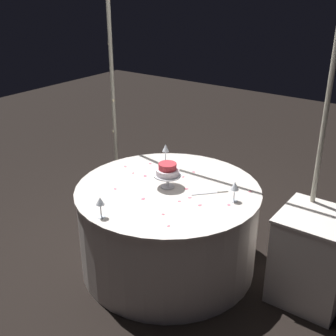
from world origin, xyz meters
The scene contains 26 objects.
ground_plane centered at (0.00, 0.00, 0.00)m, with size 12.00×12.00×0.00m, color black.
decorative_arch centered at (0.00, 0.48, 1.53)m, with size 2.03×0.06×2.36m.
main_table centered at (0.00, 0.00, 0.36)m, with size 1.47×1.47×0.72m.
side_table centered at (1.10, 0.29, 0.36)m, with size 0.52×0.52×0.71m.
tiered_cake centered at (-0.01, 0.01, 0.86)m, with size 0.22×0.22×0.20m.
wine_glass_0 centered at (0.52, 0.11, 0.84)m, with size 0.06×0.06×0.16m.
wine_glass_1 centered at (-0.31, 0.40, 0.85)m, with size 0.06×0.06×0.18m.
wine_glass_2 centered at (-0.11, -0.64, 0.84)m, with size 0.06×0.06×0.16m.
cake_knife centered at (0.33, 0.13, 0.73)m, with size 0.21×0.23×0.01m.
rose_petal_0 centered at (0.34, -0.46, 0.73)m, with size 0.03×0.02×0.00m, color #EA6B84.
rose_petal_1 centered at (0.00, 0.37, 0.73)m, with size 0.03×0.02×0.00m, color #EA6B84.
rose_petal_2 centered at (-0.55, 0.12, 0.73)m, with size 0.03×0.02×0.00m, color #EA6B84.
rose_petal_3 centered at (0.52, 0.03, 0.73)m, with size 0.03×0.02×0.00m, color #EA6B84.
rose_petal_4 centered at (-0.28, 0.07, 0.73)m, with size 0.04×0.03×0.00m, color #EA6B84.
rose_petal_5 centered at (-0.11, 0.11, 0.73)m, with size 0.03×0.02×0.00m, color #EA6B84.
rose_petal_6 centered at (0.22, -0.36, 0.73)m, with size 0.02×0.02×0.00m, color #EA6B84.
rose_petal_7 centered at (-0.40, 0.05, 0.73)m, with size 0.02×0.02×0.00m, color #EA6B84.
rose_petal_8 centered at (0.23, -0.04, 0.73)m, with size 0.03×0.02×0.00m, color #EA6B84.
rose_petal_9 centered at (0.55, 0.32, 0.73)m, with size 0.03×0.02×0.00m, color #EA6B84.
rose_petal_10 centered at (-0.04, -0.26, 0.73)m, with size 0.04×0.03×0.00m, color #EA6B84.
rose_petal_11 centered at (-0.32, -0.26, 0.73)m, with size 0.03×0.02×0.00m, color #EA6B84.
rose_petal_12 centered at (-0.41, 0.30, 0.73)m, with size 0.03×0.02×0.00m, color #EA6B84.
rose_petal_13 centered at (-0.02, 0.24, 0.73)m, with size 0.03×0.02×0.00m, color #EA6B84.
rose_petal_14 centered at (0.13, 0.07, 0.73)m, with size 0.04×0.03×0.00m, color #EA6B84.
rose_petal_15 centered at (0.20, -0.13, 0.73)m, with size 0.03×0.02×0.00m, color #EA6B84.
rose_petal_16 centered at (0.35, -0.09, 0.73)m, with size 0.03×0.02×0.00m, color #EA6B84.
Camera 1 is at (1.79, -2.47, 2.25)m, focal length 46.21 mm.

